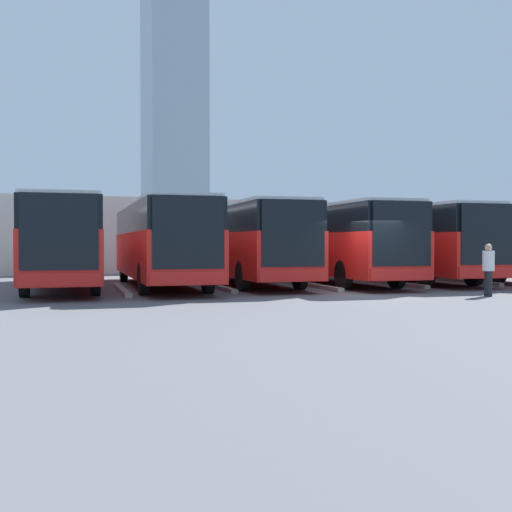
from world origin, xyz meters
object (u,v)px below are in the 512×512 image
Objects in this scene: bus_0 at (465,241)px; bus_5 at (61,240)px; bus_1 at (402,241)px; bus_3 at (244,241)px; pedestrian at (488,268)px; bus_2 at (330,241)px; bus_4 at (160,241)px.

bus_5 is (18.56, -0.54, 0.00)m from bus_0.
bus_1 and bus_5 have the same top height.
bus_3 is 10.30m from pedestrian.
bus_0 is 7.43m from bus_2.
bus_3 is at bearing -174.84° from bus_5.
bus_0 is 1.00× the size of bus_3.
bus_1 is at bearing -175.97° from bus_4.
bus_1 is 7.41× the size of pedestrian.
bus_1 is at bearing -173.71° from bus_2.
bus_0 is 1.00× the size of bus_4.
bus_4 is at bearing 4.03° from bus_1.
bus_0 is 11.15m from bus_3.
pedestrian is at bearing 79.86° from bus_1.
bus_2 is at bearing 7.22° from bus_0.
bus_0 is at bearing -177.44° from bus_3.
bus_0 and bus_2 have the same top height.
bus_3 is at bearing 54.21° from pedestrian.
bus_3 reaches higher than pedestrian.
bus_4 and bus_5 have the same top height.
bus_2 is 3.79m from bus_3.
bus_1 and bus_3 have the same top height.
bus_3 is 7.42m from bus_5.
bus_3 is at bearing 2.56° from bus_0.
bus_5 is at bearing 78.75° from pedestrian.
bus_2 is 1.00× the size of bus_5.
bus_3 is (7.42, -0.71, 0.00)m from bus_1.
bus_5 reaches higher than pedestrian.
bus_1 is 7.46m from bus_3.
bus_5 is at bearing -2.20° from bus_4.
bus_4 is at bearing 70.57° from pedestrian.
pedestrian is at bearing 105.56° from bus_2.
bus_2 is 7.41× the size of pedestrian.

